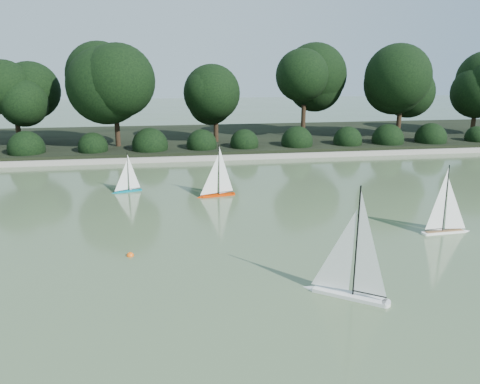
# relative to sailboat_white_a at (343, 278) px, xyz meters

# --- Properties ---
(ground) EXTENTS (80.00, 80.00, 0.00)m
(ground) POSITION_rel_sailboat_white_a_xyz_m (-1.65, 1.84, -0.30)
(ground) COLOR #334429
(ground) RESTS_ON ground
(pond_coping) EXTENTS (40.00, 0.35, 0.18)m
(pond_coping) POSITION_rel_sailboat_white_a_xyz_m (-1.65, 10.84, -0.21)
(pond_coping) COLOR gray
(pond_coping) RESTS_ON ground
(far_bank) EXTENTS (40.00, 8.00, 0.30)m
(far_bank) POSITION_rel_sailboat_white_a_xyz_m (-1.65, 14.84, -0.15)
(far_bank) COLOR black
(far_bank) RESTS_ON ground
(tree_line) EXTENTS (26.31, 3.93, 4.39)m
(tree_line) POSITION_rel_sailboat_white_a_xyz_m (-0.42, 13.28, 2.34)
(tree_line) COLOR black
(tree_line) RESTS_ON ground
(shrub_hedge) EXTENTS (29.10, 1.10, 1.10)m
(shrub_hedge) POSITION_rel_sailboat_white_a_xyz_m (-1.65, 11.74, 0.15)
(shrub_hedge) COLOR black
(shrub_hedge) RESTS_ON ground
(sailboat_white_a) EXTENTS (1.25, 0.97, 1.94)m
(sailboat_white_a) POSITION_rel_sailboat_white_a_xyz_m (0.00, 0.00, 0.00)
(sailboat_white_a) COLOR silver
(sailboat_white_a) RESTS_ON ground
(sailboat_white_b) EXTENTS (1.17, 0.25, 1.60)m
(sailboat_white_b) POSITION_rel_sailboat_white_a_xyz_m (3.28, 2.35, -0.06)
(sailboat_white_b) COLOR white
(sailboat_white_b) RESTS_ON ground
(sailboat_orange) EXTENTS (1.13, 0.38, 1.53)m
(sailboat_orange) POSITION_rel_sailboat_white_a_xyz_m (-1.44, 5.95, -0.06)
(sailboat_orange) COLOR red
(sailboat_orange) RESTS_ON ground
(sailboat_teal) EXTENTS (0.87, 0.37, 1.19)m
(sailboat_teal) POSITION_rel_sailboat_white_a_xyz_m (-3.90, 6.77, -0.12)
(sailboat_teal) COLOR #017185
(sailboat_teal) RESTS_ON ground
(race_buoy) EXTENTS (0.14, 0.14, 0.14)m
(race_buoy) POSITION_rel_sailboat_white_a_xyz_m (-3.45, 2.12, -0.30)
(race_buoy) COLOR #FA5A0D
(race_buoy) RESTS_ON ground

